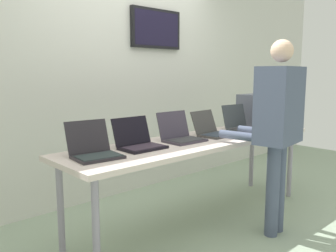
{
  "coord_description": "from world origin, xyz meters",
  "views": [
    {
      "loc": [
        -2.33,
        -2.13,
        1.36
      ],
      "look_at": [
        -0.23,
        0.16,
        0.9
      ],
      "focal_mm": 37.73,
      "sensor_mm": 36.0,
      "label": 1
    }
  ],
  "objects_px": {
    "laptop_station_0": "(94,149)",
    "laptop_station_1": "(139,141)",
    "person": "(278,119)",
    "laptop_station_3": "(212,130)",
    "laptop_station_2": "(181,134)",
    "workbench": "(198,145)",
    "equipment_box": "(259,110)",
    "laptop_station_4": "(241,124)"
  },
  "relations": [
    {
      "from": "laptop_station_1",
      "to": "laptop_station_4",
      "type": "height_order",
      "value": "laptop_station_4"
    },
    {
      "from": "workbench",
      "to": "laptop_station_1",
      "type": "relative_size",
      "value": 7.69
    },
    {
      "from": "laptop_station_0",
      "to": "person",
      "type": "bearing_deg",
      "value": -26.33
    },
    {
      "from": "laptop_station_0",
      "to": "laptop_station_1",
      "type": "distance_m",
      "value": 0.42
    },
    {
      "from": "laptop_station_4",
      "to": "person",
      "type": "relative_size",
      "value": 0.22
    },
    {
      "from": "equipment_box",
      "to": "laptop_station_2",
      "type": "relative_size",
      "value": 1.18
    },
    {
      "from": "laptop_station_1",
      "to": "laptop_station_3",
      "type": "distance_m",
      "value": 0.88
    },
    {
      "from": "laptop_station_1",
      "to": "equipment_box",
      "type": "bearing_deg",
      "value": 1.25
    },
    {
      "from": "laptop_station_0",
      "to": "laptop_station_3",
      "type": "distance_m",
      "value": 1.3
    },
    {
      "from": "equipment_box",
      "to": "person",
      "type": "relative_size",
      "value": 0.25
    },
    {
      "from": "equipment_box",
      "to": "laptop_station_0",
      "type": "bearing_deg",
      "value": -178.35
    },
    {
      "from": "laptop_station_2",
      "to": "laptop_station_0",
      "type": "bearing_deg",
      "value": -179.15
    },
    {
      "from": "workbench",
      "to": "laptop_station_3",
      "type": "xyz_separation_m",
      "value": [
        0.24,
        0.05,
        0.11
      ]
    },
    {
      "from": "workbench",
      "to": "laptop_station_0",
      "type": "bearing_deg",
      "value": 177.71
    },
    {
      "from": "laptop_station_2",
      "to": "laptop_station_3",
      "type": "xyz_separation_m",
      "value": [
        0.42,
        -0.01,
        -0.0
      ]
    },
    {
      "from": "laptop_station_3",
      "to": "laptop_station_0",
      "type": "bearing_deg",
      "value": -179.71
    },
    {
      "from": "laptop_station_0",
      "to": "laptop_station_4",
      "type": "bearing_deg",
      "value": 0.65
    },
    {
      "from": "person",
      "to": "equipment_box",
      "type": "bearing_deg",
      "value": 41.04
    },
    {
      "from": "laptop_station_0",
      "to": "laptop_station_2",
      "type": "relative_size",
      "value": 1.03
    },
    {
      "from": "person",
      "to": "laptop_station_1",
      "type": "bearing_deg",
      "value": 143.17
    },
    {
      "from": "laptop_station_3",
      "to": "person",
      "type": "height_order",
      "value": "person"
    },
    {
      "from": "laptop_station_0",
      "to": "person",
      "type": "distance_m",
      "value": 1.5
    },
    {
      "from": "workbench",
      "to": "laptop_station_4",
      "type": "xyz_separation_m",
      "value": [
        0.73,
        0.06,
        0.11
      ]
    },
    {
      "from": "equipment_box",
      "to": "laptop_station_2",
      "type": "bearing_deg",
      "value": -177.81
    },
    {
      "from": "workbench",
      "to": "person",
      "type": "xyz_separation_m",
      "value": [
        0.28,
        -0.62,
        0.27
      ]
    },
    {
      "from": "laptop_station_1",
      "to": "laptop_station_4",
      "type": "bearing_deg",
      "value": -0.16
    },
    {
      "from": "laptop_station_2",
      "to": "person",
      "type": "xyz_separation_m",
      "value": [
        0.46,
        -0.68,
        0.16
      ]
    },
    {
      "from": "workbench",
      "to": "laptop_station_0",
      "type": "height_order",
      "value": "laptop_station_0"
    },
    {
      "from": "workbench",
      "to": "laptop_station_4",
      "type": "bearing_deg",
      "value": 4.87
    },
    {
      "from": "workbench",
      "to": "laptop_station_2",
      "type": "relative_size",
      "value": 7.69
    },
    {
      "from": "laptop_station_3",
      "to": "laptop_station_4",
      "type": "distance_m",
      "value": 0.49
    },
    {
      "from": "person",
      "to": "laptop_station_2",
      "type": "bearing_deg",
      "value": 124.09
    },
    {
      "from": "laptop_station_1",
      "to": "person",
      "type": "height_order",
      "value": "person"
    },
    {
      "from": "laptop_station_0",
      "to": "laptop_station_2",
      "type": "distance_m",
      "value": 0.88
    },
    {
      "from": "laptop_station_0",
      "to": "equipment_box",
      "type": "bearing_deg",
      "value": 1.65
    },
    {
      "from": "workbench",
      "to": "laptop_station_4",
      "type": "height_order",
      "value": "laptop_station_4"
    },
    {
      "from": "laptop_station_2",
      "to": "person",
      "type": "height_order",
      "value": "person"
    },
    {
      "from": "laptop_station_0",
      "to": "laptop_station_1",
      "type": "xyz_separation_m",
      "value": [
        0.42,
        0.02,
        -0.0
      ]
    },
    {
      "from": "laptop_station_2",
      "to": "laptop_station_3",
      "type": "distance_m",
      "value": 0.42
    },
    {
      "from": "laptop_station_1",
      "to": "person",
      "type": "bearing_deg",
      "value": -36.83
    },
    {
      "from": "laptop_station_2",
      "to": "laptop_station_4",
      "type": "bearing_deg",
      "value": 0.45
    },
    {
      "from": "laptop_station_1",
      "to": "workbench",
      "type": "bearing_deg",
      "value": -5.99
    }
  ]
}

